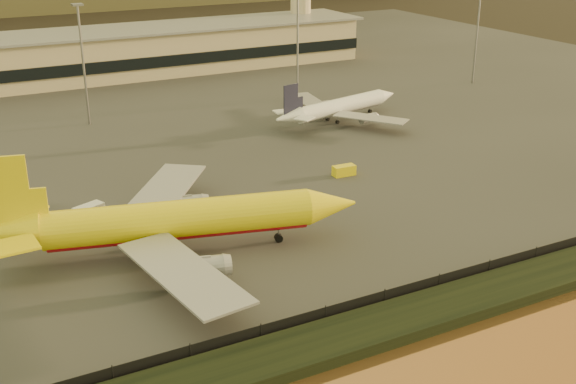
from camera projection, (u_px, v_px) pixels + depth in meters
name	position (u px, v px, depth m)	size (l,w,h in m)	color
ground	(314.00, 267.00, 94.29)	(900.00, 900.00, 0.00)	black
embankment	(390.00, 324.00, 80.06)	(320.00, 7.00, 1.40)	black
tarmac	(117.00, 104.00, 172.35)	(320.00, 220.00, 0.20)	#2D2D2D
perimeter_fence	(370.00, 303.00, 83.13)	(300.00, 0.05, 2.20)	black
terminal_building	(28.00, 61.00, 188.89)	(202.00, 25.00, 12.60)	tan
apron_light_masts	(203.00, 46.00, 156.71)	(152.20, 12.20, 25.40)	slate
dhl_cargo_jet	(173.00, 221.00, 96.14)	(50.72, 48.67, 15.32)	yellow
white_narrowbody_jet	(339.00, 107.00, 157.11)	(35.33, 33.87, 10.24)	white
gse_vehicle_yellow	(344.00, 170.00, 125.60)	(3.98, 1.79, 1.79)	yellow
gse_vehicle_white	(89.00, 212.00, 108.30)	(4.52, 2.03, 2.03)	white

